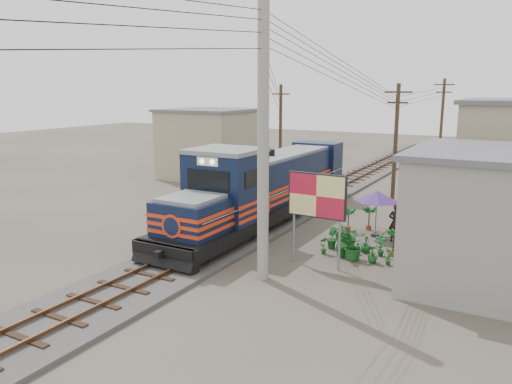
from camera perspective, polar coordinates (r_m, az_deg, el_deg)
The scene contains 14 objects.
ground at distance 20.42m, azimuth -7.30°, elevation -7.53°, with size 120.00×120.00×0.00m, color #473F35.
ballast at distance 28.72m, azimuth 4.59°, elevation -1.62°, with size 3.60×70.00×0.16m, color #595651.
track at distance 28.68m, azimuth 4.59°, elevation -1.27°, with size 1.15×70.00×0.12m.
locomotive at distance 25.09m, azimuth 1.10°, elevation 0.37°, with size 2.99×16.30×4.04m.
utility_pole_main at distance 17.06m, azimuth 0.82°, elevation 6.00°, with size 0.40×0.40×10.00m.
wooden_pole_mid at distance 30.43m, azimuth 15.66°, elevation 5.61°, with size 1.60×0.24×7.00m.
wooden_pole_far at distance 44.05m, azimuth 20.43°, elevation 7.42°, with size 1.60×0.24×7.50m.
wooden_pole_left at distance 37.44m, azimuth 2.81°, elevation 7.11°, with size 1.60×0.24×7.00m.
power_lines at distance 26.65m, azimuth 3.19°, elevation 13.58°, with size 9.65×19.00×3.30m.
shophouse_left at distance 38.34m, azimuth -5.29°, elevation 5.58°, with size 6.30×6.30×5.20m.
billboard at distance 18.87m, azimuth 6.97°, elevation -0.70°, with size 2.34×0.23×3.61m.
market_umbrella at distance 23.37m, azimuth 13.67°, elevation -0.50°, with size 2.58×2.58×2.15m.
vendor at distance 23.01m, azimuth 15.67°, elevation -3.40°, with size 0.63×0.42×1.74m, color black.
plant_nursery at distance 21.03m, azimuth 11.01°, elevation -5.65°, with size 3.38×3.19×1.14m.
Camera 1 is at (11.55, -15.44, 6.72)m, focal length 35.00 mm.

